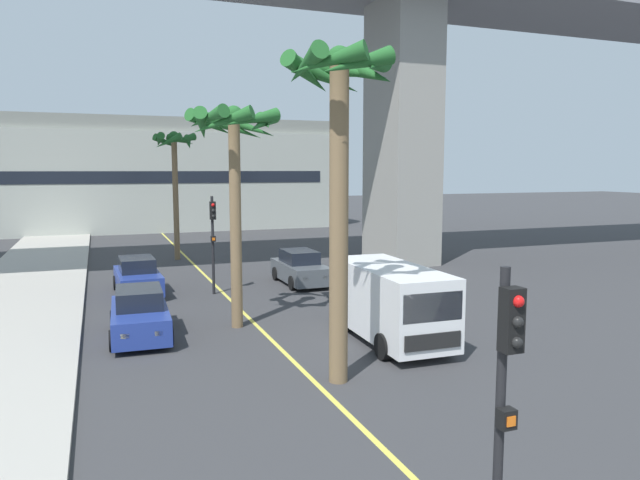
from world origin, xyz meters
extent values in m
cube|color=#DBCC4C|center=(0.00, 24.00, 0.00)|extent=(0.14, 56.00, 0.01)
cube|color=gray|center=(11.35, 30.84, 7.32)|extent=(2.80, 4.40, 14.64)
cube|color=#ADB2A8|center=(0.00, 55.22, 4.24)|extent=(31.38, 8.00, 8.49)
cube|color=gray|center=(0.00, 55.22, 9.09)|extent=(30.75, 7.20, 1.20)
cube|color=black|center=(0.00, 51.20, 4.67)|extent=(28.24, 0.04, 1.00)
cube|color=navy|center=(-3.82, 20.09, 0.58)|extent=(1.84, 4.16, 0.80)
cube|color=black|center=(-3.82, 20.24, 1.26)|extent=(1.46, 2.10, 0.60)
cube|color=#F2EDCC|center=(-3.42, 18.07, 0.63)|extent=(0.24, 0.09, 0.14)
cube|color=#F2EDCC|center=(-4.36, 18.10, 0.63)|extent=(0.24, 0.09, 0.14)
cylinder|color=black|center=(-3.06, 18.79, 0.32)|extent=(0.24, 0.65, 0.64)
cylinder|color=black|center=(-4.67, 18.85, 0.32)|extent=(0.24, 0.65, 0.64)
cylinder|color=black|center=(-2.97, 21.34, 0.32)|extent=(0.24, 0.65, 0.64)
cylinder|color=black|center=(-4.59, 21.39, 0.32)|extent=(0.24, 0.65, 0.64)
cube|color=navy|center=(-3.46, 26.95, 0.58)|extent=(1.86, 4.16, 0.80)
cube|color=black|center=(-3.46, 27.09, 1.26)|extent=(1.47, 2.10, 0.60)
cube|color=#F2EDCC|center=(-2.91, 24.95, 0.63)|extent=(0.24, 0.09, 0.14)
cube|color=#F2EDCC|center=(-3.85, 24.92, 0.63)|extent=(0.24, 0.09, 0.14)
cylinder|color=black|center=(-2.60, 25.71, 0.32)|extent=(0.24, 0.65, 0.64)
cylinder|color=black|center=(-4.21, 25.64, 0.32)|extent=(0.24, 0.65, 0.64)
cylinder|color=black|center=(-2.70, 28.25, 0.32)|extent=(0.24, 0.65, 0.64)
cylinder|color=black|center=(-4.31, 28.18, 0.32)|extent=(0.24, 0.65, 0.64)
cube|color=#4C5156|center=(3.80, 26.60, 0.58)|extent=(1.71, 4.11, 0.80)
cube|color=black|center=(3.80, 26.75, 1.26)|extent=(1.40, 2.05, 0.60)
cube|color=#F2EDCC|center=(4.27, 24.59, 0.63)|extent=(0.24, 0.08, 0.14)
cube|color=#F2EDCC|center=(3.34, 24.59, 0.63)|extent=(0.24, 0.08, 0.14)
cylinder|color=black|center=(4.61, 25.33, 0.32)|extent=(0.22, 0.64, 0.64)
cylinder|color=black|center=(3.00, 25.32, 0.32)|extent=(0.22, 0.64, 0.64)
cylinder|color=black|center=(4.60, 27.87, 0.32)|extent=(0.22, 0.64, 0.64)
cylinder|color=black|center=(2.99, 27.86, 0.32)|extent=(0.22, 0.64, 0.64)
cube|color=white|center=(3.41, 16.88, 1.31)|extent=(2.13, 5.25, 2.10)
cube|color=black|center=(3.34, 14.32, 1.66)|extent=(1.80, 0.12, 0.80)
cube|color=black|center=(3.34, 14.26, 0.73)|extent=(1.70, 0.10, 0.44)
cylinder|color=black|center=(4.32, 15.29, 0.38)|extent=(0.28, 0.77, 0.76)
cylinder|color=black|center=(2.42, 15.34, 0.38)|extent=(0.28, 0.77, 0.76)
cylinder|color=black|center=(4.39, 18.41, 0.38)|extent=(0.28, 0.77, 0.76)
cylinder|color=black|center=(2.50, 18.46, 0.38)|extent=(0.28, 0.77, 0.76)
cylinder|color=black|center=(-0.51, 6.56, 2.10)|extent=(0.12, 0.12, 4.20)
cube|color=black|center=(-0.51, 6.42, 3.60)|extent=(0.24, 0.20, 0.76)
sphere|color=red|center=(-0.51, 6.32, 3.84)|extent=(0.14, 0.14, 0.14)
sphere|color=black|center=(-0.51, 6.32, 3.60)|extent=(0.14, 0.14, 0.14)
sphere|color=black|center=(-0.51, 6.32, 3.36)|extent=(0.14, 0.14, 0.14)
cube|color=black|center=(-0.51, 6.44, 2.40)|extent=(0.20, 0.16, 0.24)
cube|color=orange|center=(-0.51, 6.36, 2.40)|extent=(0.12, 0.03, 0.12)
cylinder|color=black|center=(-0.41, 25.77, 2.10)|extent=(0.12, 0.12, 4.20)
cube|color=black|center=(-0.41, 25.63, 3.60)|extent=(0.24, 0.20, 0.76)
sphere|color=red|center=(-0.41, 25.53, 3.84)|extent=(0.14, 0.14, 0.14)
sphere|color=black|center=(-0.41, 25.53, 3.60)|extent=(0.14, 0.14, 0.14)
sphere|color=black|center=(-0.41, 25.53, 3.36)|extent=(0.14, 0.14, 0.14)
cube|color=black|center=(-0.41, 25.65, 2.40)|extent=(0.20, 0.16, 0.24)
cube|color=orange|center=(-0.41, 25.57, 2.40)|extent=(0.12, 0.03, 0.12)
cylinder|color=brown|center=(-0.63, 36.24, 3.53)|extent=(0.33, 0.33, 7.07)
sphere|color=#236028|center=(-0.63, 36.24, 7.22)|extent=(0.60, 0.60, 0.60)
cone|color=#236028|center=(0.20, 36.19, 6.85)|extent=(0.53, 1.71, 1.08)
cone|color=#236028|center=(-0.17, 36.93, 7.01)|extent=(1.67, 1.31, 0.82)
cone|color=#236028|center=(-0.98, 36.99, 6.89)|extent=(1.72, 1.12, 1.02)
cone|color=#236028|center=(-1.45, 36.22, 6.95)|extent=(0.49, 1.72, 0.93)
cone|color=#236028|center=(-1.03, 35.52, 6.87)|extent=(1.69, 1.22, 1.04)
cone|color=#236028|center=(-0.22, 35.52, 7.02)|extent=(1.70, 1.23, 0.82)
cylinder|color=brown|center=(-0.66, 20.19, 3.47)|extent=(0.38, 0.38, 6.94)
sphere|color=#236028|center=(-0.66, 20.19, 7.09)|extent=(0.60, 0.60, 0.60)
cone|color=#236028|center=(0.35, 20.06, 6.85)|extent=(0.72, 2.12, 0.88)
cone|color=#236028|center=(0.04, 20.94, 6.75)|extent=(1.81, 1.73, 1.06)
cone|color=#236028|center=(-0.46, 21.19, 6.73)|extent=(2.11, 0.82, 1.08)
cone|color=#236028|center=(-1.27, 21.00, 6.81)|extent=(1.92, 1.60, 0.95)
cone|color=#236028|center=(-1.64, 20.42, 6.71)|extent=(0.89, 2.10, 1.11)
cone|color=#236028|center=(-1.60, 19.83, 6.90)|extent=(1.15, 2.10, 0.80)
cone|color=#236028|center=(-1.20, 19.34, 6.77)|extent=(1.98, 1.49, 1.02)
cone|color=#236028|center=(-0.34, 19.23, 6.86)|extent=(2.11, 1.06, 0.87)
cone|color=#236028|center=(0.14, 19.56, 6.79)|extent=(1.63, 1.90, 0.99)
cylinder|color=brown|center=(0.58, 14.23, 3.89)|extent=(0.47, 0.47, 7.78)
sphere|color=#236028|center=(0.58, 14.23, 7.93)|extent=(0.60, 0.60, 0.60)
cone|color=#236028|center=(1.47, 14.32, 7.62)|extent=(0.63, 1.88, 0.99)
cone|color=#236028|center=(1.23, 14.85, 7.74)|extent=(1.60, 1.64, 0.80)
cone|color=#236028|center=(0.62, 15.13, 7.60)|extent=(1.86, 0.52, 1.03)
cone|color=#236028|center=(0.04, 14.95, 7.61)|extent=(1.74, 1.45, 1.01)
cone|color=#236028|center=(-0.32, 14.17, 7.68)|extent=(0.56, 1.87, 0.90)
cone|color=#236028|center=(0.01, 13.53, 7.72)|extent=(1.71, 1.51, 0.84)
cone|color=#236028|center=(0.62, 13.33, 7.67)|extent=(1.87, 0.52, 0.91)
cone|color=#236028|center=(1.30, 13.69, 7.72)|extent=(1.46, 1.74, 0.83)
camera|label=1|loc=(-4.92, 1.04, 5.33)|focal=32.92mm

